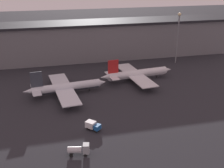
% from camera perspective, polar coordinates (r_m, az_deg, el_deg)
% --- Properties ---
extents(ground, '(600.00, 600.00, 0.00)m').
position_cam_1_polar(ground, '(93.51, -4.68, -8.81)').
color(ground, '#26262B').
extents(terminal_building, '(191.00, 21.42, 21.12)m').
position_cam_1_polar(terminal_building, '(161.67, -9.25, 8.51)').
color(terminal_building, slate).
rests_on(terminal_building, ground).
extents(airplane_0, '(34.94, 35.46, 11.15)m').
position_cam_1_polar(airplane_0, '(117.42, -9.42, -0.70)').
color(airplane_0, silver).
rests_on(airplane_0, ground).
extents(airplane_1, '(36.07, 33.47, 11.08)m').
position_cam_1_polar(airplane_1, '(131.11, 5.04, 2.05)').
color(airplane_1, silver).
rests_on(airplane_1, ground).
extents(service_vehicle_0, '(5.09, 5.12, 2.80)m').
position_cam_1_polar(service_vehicle_0, '(91.46, -3.97, -8.40)').
color(service_vehicle_0, '#195199').
rests_on(service_vehicle_0, ground).
extents(service_vehicle_2, '(6.28, 3.18, 3.41)m').
position_cam_1_polar(service_vehicle_2, '(80.53, -6.65, -13.08)').
color(service_vehicle_2, '#9EA3A8').
rests_on(service_vehicle_2, ground).
extents(lamp_post_1, '(1.80, 1.80, 27.38)m').
position_cam_1_polar(lamp_post_1, '(156.82, 13.27, 10.26)').
color(lamp_post_1, slate).
rests_on(lamp_post_1, ground).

